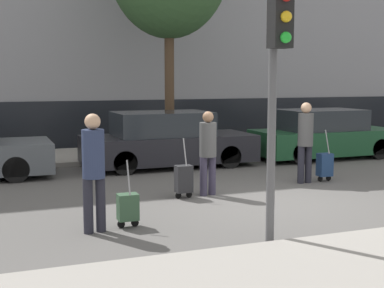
{
  "coord_description": "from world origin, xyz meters",
  "views": [
    {
      "loc": [
        -4.98,
        -8.78,
        2.35
      ],
      "look_at": [
        -0.95,
        1.8,
        0.95
      ],
      "focal_mm": 50.0,
      "sensor_mm": 36.0,
      "label": 1
    }
  ],
  "objects": [
    {
      "name": "pedestrian_left",
      "position": [
        -3.54,
        -0.81,
        1.04
      ],
      "size": [
        0.35,
        0.34,
        1.82
      ],
      "rotation": [
        0.0,
        0.0,
        3.31
      ],
      "color": "#23232D",
      "rests_on": "ground_plane"
    },
    {
      "name": "pedestrian_center",
      "position": [
        -0.91,
        0.99,
        0.96
      ],
      "size": [
        0.35,
        0.34,
        1.69
      ],
      "rotation": [
        0.0,
        0.0,
        0.14
      ],
      "color": "#383347",
      "rests_on": "ground_plane"
    },
    {
      "name": "trolley_right",
      "position": [
        2.16,
        1.41,
        0.38
      ],
      "size": [
        0.34,
        0.29,
        1.18
      ],
      "color": "navy",
      "rests_on": "ground_plane"
    },
    {
      "name": "ground_plane",
      "position": [
        0.0,
        0.0,
        0.0
      ],
      "size": [
        80.0,
        80.0,
        0.0
      ],
      "primitive_type": "plane",
      "color": "#565451"
    },
    {
      "name": "trolley_center",
      "position": [
        -1.46,
        0.92,
        0.38
      ],
      "size": [
        0.34,
        0.29,
        1.19
      ],
      "color": "#262628",
      "rests_on": "ground_plane"
    },
    {
      "name": "parked_car_1",
      "position": [
        -0.58,
        4.66,
        0.68
      ],
      "size": [
        4.53,
        1.88,
        1.47
      ],
      "color": "black",
      "rests_on": "ground_plane"
    },
    {
      "name": "traffic_light",
      "position": [
        -1.3,
        -2.36,
        2.53
      ],
      "size": [
        0.28,
        0.47,
        3.54
      ],
      "color": "#515154",
      "rests_on": "ground_plane"
    },
    {
      "name": "trolley_left",
      "position": [
        -2.99,
        -0.72,
        0.33
      ],
      "size": [
        0.34,
        0.29,
        1.08
      ],
      "color": "#335138",
      "rests_on": "ground_plane"
    },
    {
      "name": "pedestrian_right",
      "position": [
        1.61,
        1.39,
        1.04
      ],
      "size": [
        0.35,
        0.34,
        1.81
      ],
      "rotation": [
        0.0,
        0.0,
        3.18
      ],
      "color": "#23232D",
      "rests_on": "ground_plane"
    },
    {
      "name": "parked_car_2",
      "position": [
        4.24,
        4.48,
        0.67
      ],
      "size": [
        4.28,
        1.78,
        1.44
      ],
      "color": "#194728",
      "rests_on": "ground_plane"
    },
    {
      "name": "sidewalk_far",
      "position": [
        0.0,
        7.0,
        0.06
      ],
      "size": [
        28.0,
        3.0,
        0.12
      ],
      "color": "gray",
      "rests_on": "ground_plane"
    }
  ]
}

